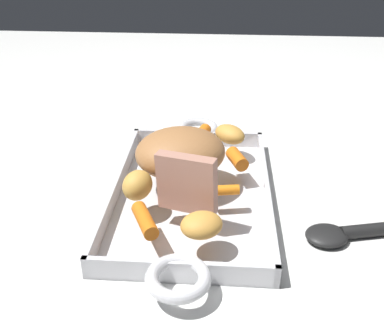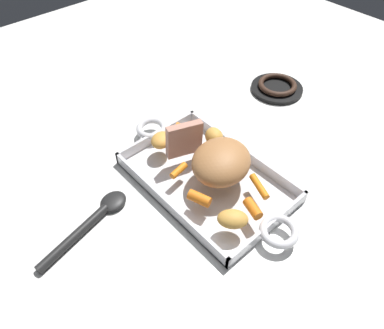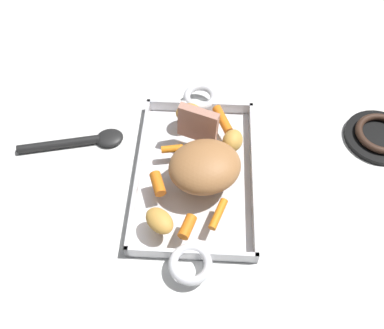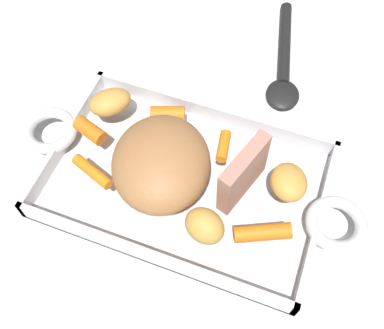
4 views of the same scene
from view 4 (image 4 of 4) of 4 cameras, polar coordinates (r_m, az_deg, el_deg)
ground_plane at (r=0.64m, az=-0.90°, el=-2.48°), size 2.15×2.15×0.00m
roasting_dish at (r=0.63m, az=-0.91°, el=-2.00°), size 0.49×0.24×0.04m
pork_roast at (r=0.57m, az=-3.88°, el=0.17°), size 0.16×0.17×0.07m
roast_slice_thick at (r=0.56m, az=6.37°, el=-1.21°), size 0.04×0.09×0.09m
baby_carrot_center_right at (r=0.56m, az=8.81°, el=-8.42°), size 0.07×0.05×0.02m
baby_carrot_southeast at (r=0.62m, az=3.97°, el=2.33°), size 0.02×0.05×0.02m
baby_carrot_short at (r=0.64m, az=-3.07°, el=6.32°), size 0.05×0.04×0.02m
baby_carrot_northwest at (r=0.61m, az=-12.36°, el=-0.87°), size 0.07×0.04×0.02m
baby_carrot_northeast at (r=0.64m, az=-12.63°, el=4.16°), size 0.05×0.03×0.02m
potato_corner at (r=0.55m, az=1.59°, el=-7.68°), size 0.06×0.05×0.04m
potato_near_roast at (r=0.59m, az=12.00°, el=-2.17°), size 0.06×0.07×0.03m
potato_halved at (r=0.66m, az=-10.19°, el=7.69°), size 0.07×0.07×0.03m
serving_spoon at (r=0.77m, az=11.41°, el=12.13°), size 0.09×0.23×0.02m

